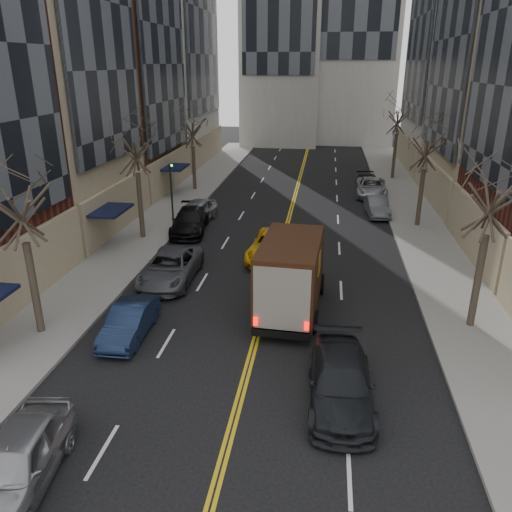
{
  "coord_description": "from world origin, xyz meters",
  "views": [
    {
      "loc": [
        2.45,
        -8.6,
        10.41
      ],
      "look_at": [
        -0.5,
        12.39,
        2.2
      ],
      "focal_mm": 35.0,
      "sensor_mm": 36.0,
      "label": 1
    }
  ],
  "objects_px": {
    "ups_truck": "(292,275)",
    "observer_sedan": "(340,382)",
    "taxi": "(273,246)",
    "pedestrian": "(283,283)"
  },
  "relations": [
    {
      "from": "observer_sedan",
      "to": "ups_truck",
      "type": "bearing_deg",
      "value": 106.43
    },
    {
      "from": "ups_truck",
      "to": "pedestrian",
      "type": "xyz_separation_m",
      "value": [
        -0.42,
        0.8,
        -0.81
      ]
    },
    {
      "from": "taxi",
      "to": "pedestrian",
      "type": "distance_m",
      "value": 5.66
    },
    {
      "from": "ups_truck",
      "to": "observer_sedan",
      "type": "distance_m",
      "value": 6.64
    },
    {
      "from": "observer_sedan",
      "to": "pedestrian",
      "type": "bearing_deg",
      "value": 107.54
    },
    {
      "from": "taxi",
      "to": "pedestrian",
      "type": "bearing_deg",
      "value": -74.66
    },
    {
      "from": "ups_truck",
      "to": "observer_sedan",
      "type": "height_order",
      "value": "ups_truck"
    },
    {
      "from": "observer_sedan",
      "to": "taxi",
      "type": "bearing_deg",
      "value": 103.87
    },
    {
      "from": "observer_sedan",
      "to": "pedestrian",
      "type": "distance_m",
      "value": 7.46
    },
    {
      "from": "observer_sedan",
      "to": "taxi",
      "type": "relative_size",
      "value": 0.97
    }
  ]
}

